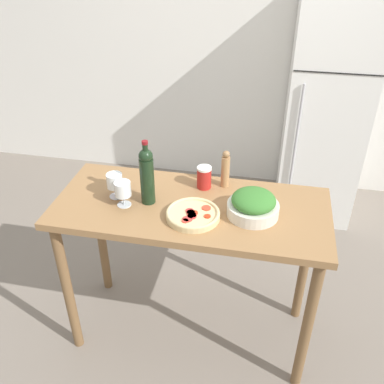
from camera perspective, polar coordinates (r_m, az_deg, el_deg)
ground_plane at (r=2.83m, az=-0.13°, el=-17.66°), size 14.00×14.00×0.00m
wall_back at (r=3.84m, az=6.06°, el=19.43°), size 6.40×0.09×2.60m
refrigerator at (r=3.59m, az=17.36°, el=10.41°), size 0.60×0.70×1.80m
prep_counter at (r=2.27m, az=-0.15°, el=-4.63°), size 1.41×0.61×0.94m
wine_bottle at (r=2.14m, az=-6.03°, el=2.30°), size 0.07×0.07×0.35m
wine_glass_near at (r=2.17m, az=-9.21°, el=0.24°), size 0.08×0.08×0.14m
wine_glass_far at (r=2.24m, az=-10.28°, el=1.29°), size 0.08×0.08×0.14m
pepper_mill at (r=2.30m, az=4.48°, el=3.03°), size 0.05×0.05×0.21m
salad_bowl at (r=2.11m, az=8.17°, el=-1.68°), size 0.26×0.26×0.13m
homemade_pizza at (r=2.09m, az=0.13°, el=-3.00°), size 0.26×0.26×0.04m
salt_canister at (r=2.30m, az=1.63°, el=1.97°), size 0.08×0.08×0.12m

